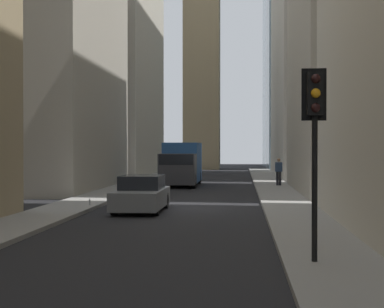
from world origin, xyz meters
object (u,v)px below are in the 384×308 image
(traffic_light_foreground, at_px, (315,119))
(discarded_bottle, at_px, (90,202))
(delivery_truck, at_px, (181,164))
(hatchback_grey, at_px, (141,195))
(pedestrian, at_px, (279,170))

(traffic_light_foreground, bearing_deg, discarded_bottle, 33.78)
(delivery_truck, bearing_deg, hatchback_grey, -180.00)
(hatchback_grey, height_order, discarded_bottle, hatchback_grey)
(discarded_bottle, bearing_deg, pedestrian, -32.19)
(traffic_light_foreground, distance_m, discarded_bottle, 14.29)
(delivery_truck, relative_size, pedestrian, 3.76)
(delivery_truck, height_order, hatchback_grey, delivery_truck)
(traffic_light_foreground, bearing_deg, delivery_truck, 11.67)
(hatchback_grey, xyz_separation_m, traffic_light_foreground, (-10.68, -5.45, 2.45))
(hatchback_grey, distance_m, traffic_light_foreground, 12.24)
(delivery_truck, height_order, discarded_bottle, delivery_truck)
(hatchback_grey, height_order, pedestrian, pedestrian)
(hatchback_grey, bearing_deg, delivery_truck, 0.00)
(delivery_truck, relative_size, traffic_light_foreground, 1.60)
(traffic_light_foreground, height_order, discarded_bottle, traffic_light_foreground)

